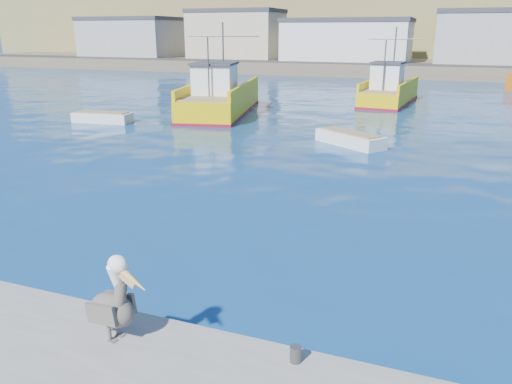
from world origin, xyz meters
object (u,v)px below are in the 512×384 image
trawler_yellow_a (220,99)px  skiff_left (103,118)px  skiff_mid (350,140)px  pelican (114,303)px  trawler_yellow_b (389,92)px

trawler_yellow_a → skiff_left: size_ratio=3.07×
skiff_mid → pelican: bearing=-91.4°
pelican → trawler_yellow_a: bearing=111.2°
skiff_left → trawler_yellow_a: bearing=47.7°
trawler_yellow_b → skiff_mid: 17.55m
trawler_yellow_b → pelican: bearing=-90.7°
trawler_yellow_a → pelican: bearing=-68.8°
trawler_yellow_b → skiff_left: (-16.97, -16.47, -0.69)m
skiff_mid → trawler_yellow_b: bearing=90.2°
trawler_yellow_a → trawler_yellow_b: trawler_yellow_a is taller
trawler_yellow_a → skiff_left: bearing=-132.3°
trawler_yellow_a → trawler_yellow_b: 15.03m
skiff_left → skiff_mid: size_ratio=0.99×
skiff_left → pelican: bearing=-52.1°
trawler_yellow_a → skiff_mid: (11.22, -7.46, -0.79)m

